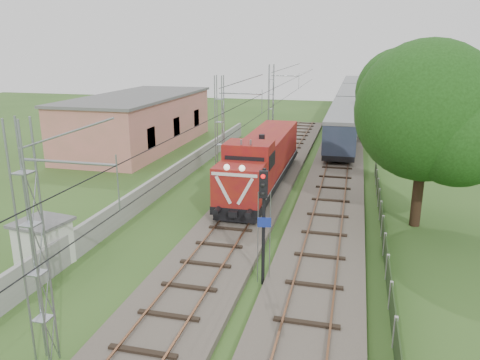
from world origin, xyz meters
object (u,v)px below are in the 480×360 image
(coach_rake, at_px, (349,100))
(signal_post, at_px, (263,207))
(relay_hut, at_px, (44,243))
(locomotive, at_px, (263,159))

(coach_rake, distance_m, signal_post, 52.48)
(signal_post, distance_m, relay_hut, 10.49)
(locomotive, distance_m, signal_post, 14.22)
(locomotive, height_order, relay_hut, locomotive)
(signal_post, bearing_deg, relay_hut, -176.20)
(coach_rake, bearing_deg, relay_hut, -103.15)
(locomotive, height_order, signal_post, signal_post)
(coach_rake, relative_size, signal_post, 12.26)
(signal_post, bearing_deg, coach_rake, 87.58)
(locomotive, xyz_separation_m, signal_post, (2.79, -13.88, 1.39))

